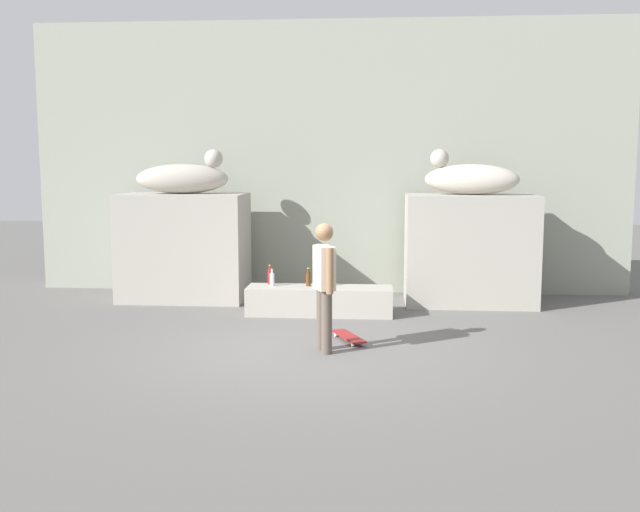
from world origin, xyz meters
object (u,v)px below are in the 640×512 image
Objects in this scene: bottle_red at (270,276)px; statue_reclining_right at (469,178)px; statue_reclining_left at (185,178)px; skateboard at (349,336)px; skater at (324,281)px; bottle_blue at (322,279)px; bottle_brown at (308,279)px; bottle_clear at (272,279)px.

statue_reclining_right is at bearing 15.60° from bottle_red.
statue_reclining_left is 5.16× the size of bottle_red.
statue_reclining_right is 2.08× the size of skateboard.
statue_reclining_right reaches higher than skater.
bottle_red is (-3.31, -0.92, -1.59)m from statue_reclining_right.
bottle_blue is (-2.43, -1.04, -1.60)m from statue_reclining_right.
bottle_blue is at bearing -30.67° from statue_reclining_left.
bottle_red is 1.09× the size of bottle_brown.
bottle_red reaches higher than skateboard.
bottle_brown is at bearing -179.07° from bottle_blue.
bottle_brown reaches higher than skateboard.
bottle_clear is at bearing 11.60° from skateboard.
bottle_clear is at bearing -66.80° from bottle_red.
bottle_clear is (-1.02, 2.37, -0.36)m from skater.
bottle_blue is at bearing -17.19° from skater.
bottle_clear is (-3.25, -1.06, -1.61)m from statue_reclining_right.
skateboard is (0.29, 0.58, -0.86)m from skater.
skateboard is 2.01m from bottle_brown.
bottle_clear is at bearing -178.54° from bottle_blue.
bottle_brown is (0.59, 0.02, 0.01)m from bottle_clear.
skater is 2.43m from bottle_blue.
bottle_blue is (-0.21, 2.39, -0.35)m from skater.
bottle_clear is (1.69, -1.05, -1.61)m from statue_reclining_left.
bottle_clear is at bearing 32.04° from statue_reclining_right.
statue_reclining_left is 2.46m from bottle_red.
statue_reclining_right reaches higher than bottle_clear.
statue_reclining_left is at bearing 148.04° from bottle_clear.
statue_reclining_left is 2.56m from bottle_clear.
bottle_clear is 0.81m from bottle_blue.
skateboard is 2.28m from bottle_clear.
bottle_clear is (-1.32, 1.79, 0.49)m from skateboard.
statue_reclining_right is 3.78m from bottle_clear.
statue_reclining_left is 0.99× the size of statue_reclining_right.
bottle_blue reaches higher than skateboard.
skater is at bearing -59.89° from statue_reclining_left.
skater is at bearing -79.72° from bottle_brown.
bottle_brown is (0.65, -0.12, -0.01)m from bottle_red.
skater is 1.08m from skateboard.
bottle_red is at bearing 113.20° from bottle_clear.
statue_reclining_right is at bearing -58.86° from skateboard.
skateboard is at bearing 69.85° from statue_reclining_right.
statue_reclining_right is 4.04m from skateboard.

